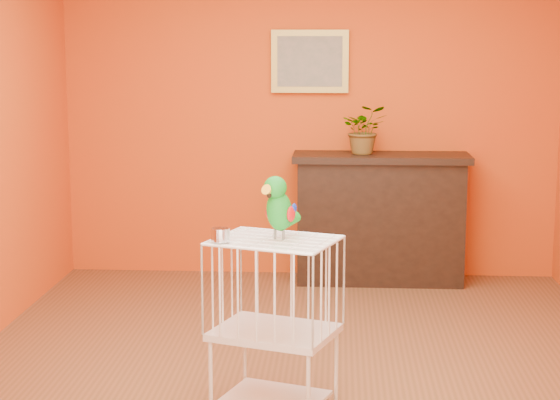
{
  "coord_description": "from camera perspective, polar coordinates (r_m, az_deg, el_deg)",
  "views": [
    {
      "loc": [
        0.24,
        -5.34,
        1.91
      ],
      "look_at": [
        -0.05,
        -0.7,
        1.12
      ],
      "focal_mm": 60.0,
      "sensor_mm": 36.0,
      "label": 1
    }
  ],
  "objects": [
    {
      "name": "potted_plant",
      "position": [
        7.45,
        5.15,
        4.01
      ],
      "size": [
        0.37,
        0.4,
        0.3
      ],
      "primitive_type": "imported",
      "rotation": [
        0.0,
        0.0,
        0.06
      ],
      "color": "#26722D",
      "rests_on": "console_cabinet"
    },
    {
      "name": "room_shell",
      "position": [
        5.36,
        1.06,
        6.16
      ],
      "size": [
        4.5,
        4.5,
        4.5
      ],
      "color": "#CC4E13",
      "rests_on": "ground"
    },
    {
      "name": "birdcage",
      "position": [
        4.85,
        -0.34,
        -7.53
      ],
      "size": [
        0.71,
        0.63,
        0.92
      ],
      "rotation": [
        0.0,
        0.0,
        -0.33
      ],
      "color": "white",
      "rests_on": "ground"
    },
    {
      "name": "parrot",
      "position": [
        4.73,
        -0.06,
        -0.39
      ],
      "size": [
        0.21,
        0.28,
        0.33
      ],
      "rotation": [
        0.0,
        0.0,
        -0.53
      ],
      "color": "#59544C",
      "rests_on": "birdcage"
    },
    {
      "name": "framed_picture",
      "position": [
        7.57,
        1.83,
        8.44
      ],
      "size": [
        0.62,
        0.04,
        0.5
      ],
      "color": "#B1983F",
      "rests_on": "room_shell"
    },
    {
      "name": "ground",
      "position": [
        5.68,
        1.01,
        -10.0
      ],
      "size": [
        4.5,
        4.5,
        0.0
      ],
      "primitive_type": "plane",
      "color": "brown",
      "rests_on": "ground"
    },
    {
      "name": "feed_cup",
      "position": [
        4.68,
        -3.65,
        -2.13
      ],
      "size": [
        0.1,
        0.1,
        0.07
      ],
      "primitive_type": "cylinder",
      "color": "silver",
      "rests_on": "birdcage"
    },
    {
      "name": "console_cabinet",
      "position": [
        7.49,
        6.11,
        -1.11
      ],
      "size": [
        1.39,
        0.5,
        1.03
      ],
      "color": "black",
      "rests_on": "ground"
    }
  ]
}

